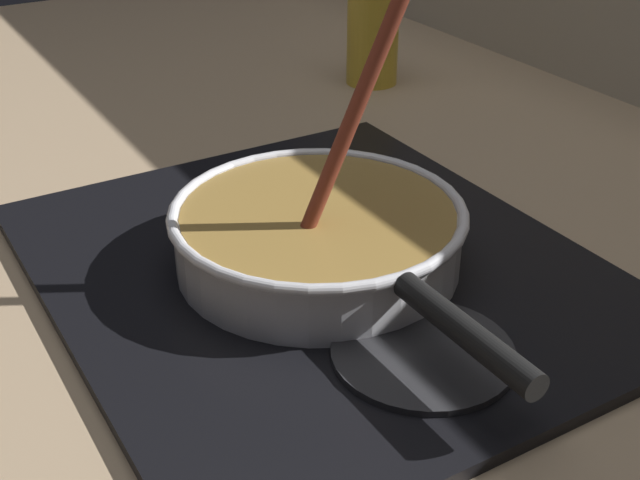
# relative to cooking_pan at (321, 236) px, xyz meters

# --- Properties ---
(ground) EXTENTS (2.40, 1.60, 0.04)m
(ground) POSITION_rel_cooking_pan_xyz_m (-0.01, -0.16, -0.07)
(ground) COLOR #9E8466
(hob_plate) EXTENTS (0.56, 0.48, 0.01)m
(hob_plate) POSITION_rel_cooking_pan_xyz_m (-0.00, 0.00, -0.04)
(hob_plate) COLOR black
(hob_plate) RESTS_ON ground
(burner_ring) EXTENTS (0.18, 0.18, 0.01)m
(burner_ring) POSITION_rel_cooking_pan_xyz_m (-0.00, 0.00, -0.03)
(burner_ring) COLOR #592D0C
(burner_ring) RESTS_ON hob_plate
(spare_burner) EXTENTS (0.15, 0.15, 0.01)m
(spare_burner) POSITION_rel_cooking_pan_xyz_m (0.16, 0.00, -0.03)
(spare_burner) COLOR #262628
(spare_burner) RESTS_ON hob_plate
(cooking_pan) EXTENTS (0.42, 0.28, 0.27)m
(cooking_pan) POSITION_rel_cooking_pan_xyz_m (0.00, 0.00, 0.00)
(cooking_pan) COLOR silver
(cooking_pan) RESTS_ON hob_plate
(sauce_bottle) EXTENTS (0.08, 0.08, 0.24)m
(sauce_bottle) POSITION_rel_cooking_pan_xyz_m (-0.44, 0.35, 0.05)
(sauce_bottle) COLOR gold
(sauce_bottle) RESTS_ON ground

